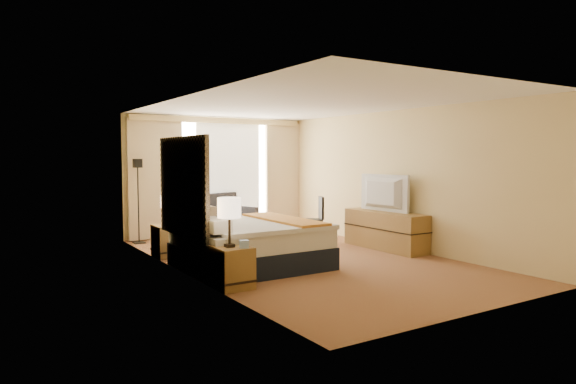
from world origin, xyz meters
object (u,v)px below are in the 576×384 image
nightstand_right (168,241)px  television (380,193)px  lamp_left (229,209)px  desk_chair (316,222)px  floor_lamp (138,184)px  media_dresser (385,230)px  bed (250,244)px  loveseat (220,223)px  lamp_right (168,202)px  nightstand_left (232,267)px

nightstand_right → television: size_ratio=0.46×
lamp_left → desk_chair: bearing=37.6°
floor_lamp → desk_chair: (3.04, -1.81, -0.78)m
nightstand_right → floor_lamp: floor_lamp is taller
nightstand_right → media_dresser: size_ratio=0.31×
bed → nightstand_right: bearing=118.4°
loveseat → lamp_right: 2.40m
lamp_right → nightstand_right: bearing=78.0°
nightstand_left → lamp_right: lamp_right is taller
nightstand_right → floor_lamp: size_ratio=0.33×
nightstand_right → media_dresser: bearing=-21.4°
lamp_left → television: size_ratio=0.54×
media_dresser → lamp_right: bearing=159.4°
nightstand_right → lamp_left: lamp_left is taller
nightstand_right → bed: bed is taller
nightstand_right → floor_lamp: (-0.03, 1.64, 0.92)m
bed → loveseat: bed is taller
nightstand_right → bed: 1.70m
bed → lamp_left: 1.50m
nightstand_left → nightstand_right: bearing=90.0°
nightstand_right → lamp_right: bearing=-102.0°
lamp_right → media_dresser: bearing=-20.6°
television → media_dresser: bearing=-157.3°
loveseat → lamp_left: (-1.72, -4.04, 0.75)m
nightstand_left → bed: (0.81, 1.00, 0.09)m
nightstand_left → loveseat: loveseat is taller
floor_lamp → television: bearing=-39.0°
lamp_right → television: size_ratio=0.43×
nightstand_left → floor_lamp: 4.24m
desk_chair → loveseat: bearing=152.4°
desk_chair → lamp_right: lamp_right is taller
lamp_right → television: (3.66, -1.29, 0.09)m
media_dresser → desk_chair: bearing=118.6°
loveseat → desk_chair: desk_chair is taller
television → lamp_right: bearing=68.5°
desk_chair → bed: bearing=-124.8°
media_dresser → television: television is taller
floor_lamp → desk_chair: floor_lamp is taller
nightstand_right → television: 3.96m
media_dresser → bed: (-2.89, -0.05, 0.02)m
loveseat → lamp_right: (-1.69, -1.57, 0.65)m
nightstand_left → loveseat: (1.68, 4.02, 0.03)m
nightstand_left → television: 3.91m
bed → lamp_left: size_ratio=3.17×
bed → floor_lamp: 3.35m
bed → lamp_left: lamp_left is taller
nightstand_left → floor_lamp: size_ratio=0.33×
media_dresser → television: 0.71m
media_dresser → floor_lamp: (-3.73, 3.09, 0.84)m
bed → desk_chair: bed is taller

